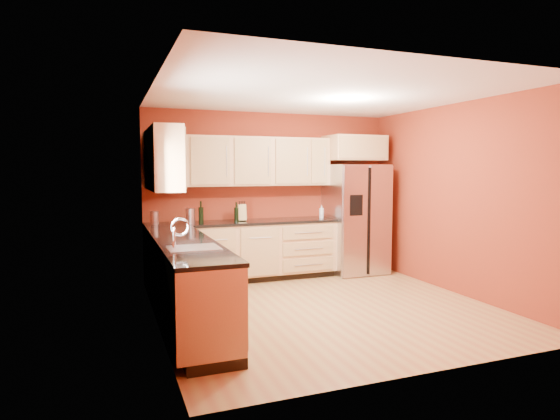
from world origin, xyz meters
The scene contains 23 objects.
floor centered at (0.00, 0.00, 0.00)m, with size 4.00×4.00×0.00m, color #A76E40.
ceiling centered at (0.00, 0.00, 2.60)m, with size 4.00×4.00×0.00m, color white.
wall_back centered at (0.00, 2.00, 1.30)m, with size 4.00×0.04×2.60m, color maroon.
wall_front centered at (0.00, -2.00, 1.30)m, with size 4.00×0.04×2.60m, color maroon.
wall_left centered at (-2.00, 0.00, 1.30)m, with size 0.04×4.00×2.60m, color maroon.
wall_right centered at (2.00, 0.00, 1.30)m, with size 0.04×4.00×2.60m, color maroon.
base_cabinets_back centered at (-0.55, 1.70, 0.44)m, with size 2.90×0.60×0.88m, color tan.
base_cabinets_left centered at (-1.70, 0.00, 0.44)m, with size 0.60×2.80×0.88m, color tan.
countertop_back centered at (-0.55, 1.69, 0.90)m, with size 2.90×0.62×0.04m, color black.
countertop_left centered at (-1.69, 0.00, 0.90)m, with size 0.62×2.80×0.04m, color black.
upper_cabinets_back centered at (-0.25, 1.83, 1.83)m, with size 2.30×0.33×0.75m, color tan.
upper_cabinets_left centered at (-1.83, 0.72, 1.83)m, with size 0.33×1.35×0.75m, color tan.
corner_upper_cabinet centered at (-1.67, 1.67, 1.83)m, with size 0.62×0.33×0.75m, color tan.
over_fridge_cabinet centered at (1.35, 1.70, 2.05)m, with size 0.92×0.60×0.40m, color tan.
refrigerator centered at (1.35, 1.62, 0.89)m, with size 0.90×0.75×1.78m, color #BBBBC0.
window centered at (-1.98, -0.50, 1.55)m, with size 0.03×0.90×1.00m, color white.
sink_faucet centered at (-1.69, -0.50, 1.07)m, with size 0.50×0.42×0.30m, color silver, non-canonical shape.
canister_left centered at (-1.85, 1.74, 1.01)m, with size 0.11×0.11×0.19m, color #BBBBC0.
canister_right centered at (-1.36, 1.64, 1.03)m, with size 0.13×0.13×0.22m, color #BBBBC0.
wine_bottle_a centered at (-0.68, 1.62, 1.07)m, with size 0.07×0.07×0.30m, color black, non-canonical shape.
wine_bottle_b centered at (-1.21, 1.61, 1.08)m, with size 0.07×0.07×0.32m, color black, non-canonical shape.
knife_block centered at (-0.56, 1.74, 1.04)m, with size 0.12×0.11×0.25m, color tan.
soap_dispenser centered at (0.75, 1.66, 1.02)m, with size 0.07×0.07×0.20m, color silver.
Camera 1 is at (-2.50, -5.11, 1.71)m, focal length 30.00 mm.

